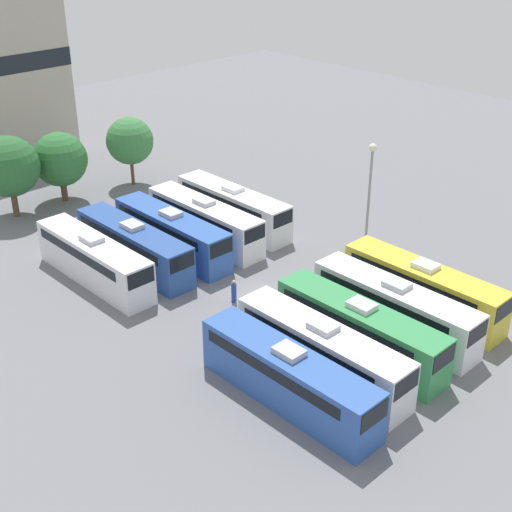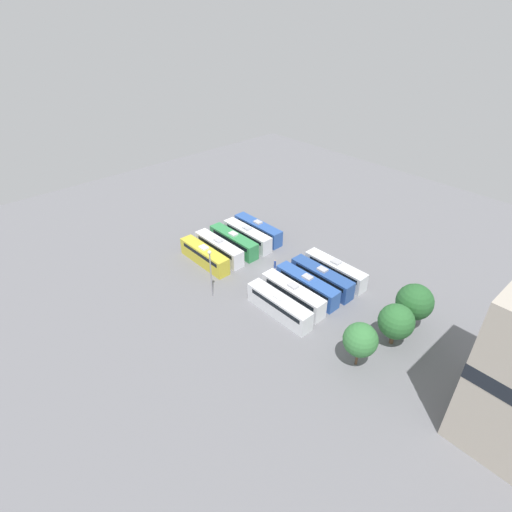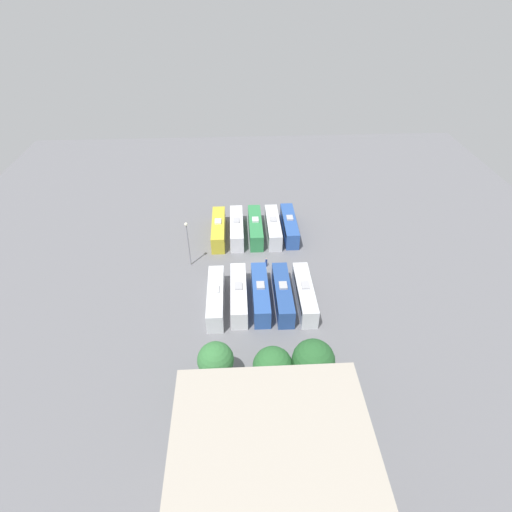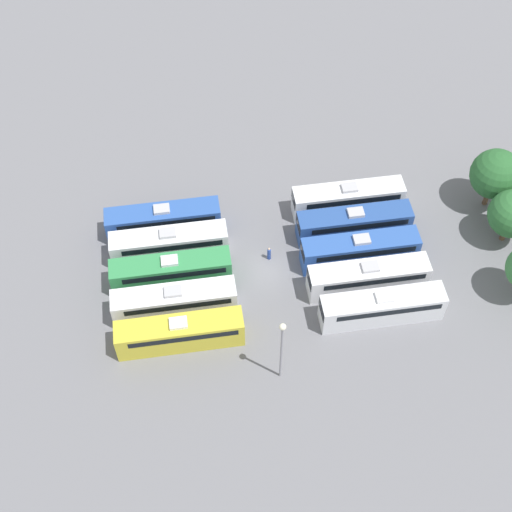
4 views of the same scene
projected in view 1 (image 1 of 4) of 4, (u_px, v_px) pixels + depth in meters
ground_plane at (254, 296)px, 49.87m from camera, size 121.75×121.75×0.00m
bus_0 at (288, 376)px, 38.77m from camera, size 2.45×11.61×3.56m
bus_1 at (321, 350)px, 40.95m from camera, size 2.45×11.61×3.56m
bus_2 at (359, 328)px, 42.99m from camera, size 2.45×11.61×3.56m
bus_3 at (394, 307)px, 45.21m from camera, size 2.45×11.61×3.56m
bus_4 at (423, 287)px, 47.47m from camera, size 2.45×11.61×3.56m
bus_5 at (94, 259)px, 51.07m from camera, size 2.45×11.61×3.56m
bus_6 at (134, 245)px, 53.05m from camera, size 2.45×11.61×3.56m
bus_7 at (172, 232)px, 55.02m from camera, size 2.45×11.61×3.56m
bus_8 at (204, 220)px, 57.08m from camera, size 2.45×11.61×3.56m
bus_9 at (233, 206)px, 59.54m from camera, size 2.45×11.61×3.56m
worker_person at (234, 292)px, 48.84m from camera, size 0.36×0.36×1.68m
light_pole at (370, 180)px, 53.92m from camera, size 0.60×0.60×8.63m
tree_0 at (9, 167)px, 60.09m from camera, size 5.20×5.20×7.15m
tree_1 at (60, 159)px, 63.47m from camera, size 4.87×4.87×6.38m
tree_2 at (130, 141)px, 66.84m from camera, size 4.45×4.45×6.57m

